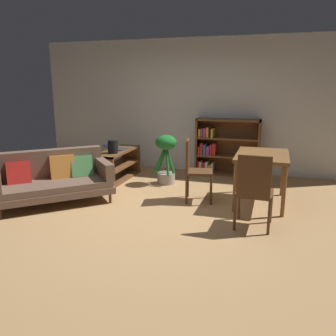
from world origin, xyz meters
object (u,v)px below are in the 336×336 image
(bookshelf, at_px, (223,148))
(desk_speaker, at_px, (113,147))
(potted_floor_plant, at_px, (166,155))
(dining_table, at_px, (262,160))
(open_laptop, at_px, (117,148))
(dining_chair_near, at_px, (194,167))
(dining_chair_far, at_px, (254,188))
(fabric_couch, at_px, (53,178))
(media_console, at_px, (118,165))

(bookshelf, bearing_deg, desk_speaker, -143.96)
(potted_floor_plant, height_order, bookshelf, bookshelf)
(bookshelf, bearing_deg, dining_table, -63.17)
(open_laptop, bearing_deg, dining_chair_near, -27.01)
(dining_chair_near, relative_size, dining_chair_far, 1.00)
(fabric_couch, height_order, dining_chair_near, dining_chair_near)
(fabric_couch, relative_size, desk_speaker, 7.59)
(dining_chair_near, xyz_separation_m, dining_chair_far, (0.96, -0.86, -0.00))
(potted_floor_plant, xyz_separation_m, dining_chair_far, (1.67, -1.66, 0.01))
(media_console, bearing_deg, bookshelf, 28.81)
(fabric_couch, bearing_deg, media_console, 75.31)
(open_laptop, distance_m, desk_speaker, 0.40)
(open_laptop, xyz_separation_m, potted_floor_plant, (1.03, -0.09, -0.07))
(potted_floor_plant, bearing_deg, media_console, 179.59)
(fabric_couch, bearing_deg, potted_floor_plant, 47.60)
(potted_floor_plant, xyz_separation_m, bookshelf, (0.88, 1.03, 0.01))
(fabric_couch, relative_size, potted_floor_plant, 2.00)
(media_console, height_order, open_laptop, open_laptop)
(media_console, height_order, dining_chair_near, dining_chair_near)
(open_laptop, xyz_separation_m, dining_chair_far, (2.70, -1.75, -0.06))
(bookshelf, bearing_deg, potted_floor_plant, -130.69)
(dining_chair_near, bearing_deg, dining_table, 10.45)
(fabric_couch, distance_m, desk_speaker, 1.33)
(fabric_couch, bearing_deg, dining_chair_near, 18.56)
(media_console, xyz_separation_m, open_laptop, (-0.06, 0.08, 0.31))
(dining_chair_near, bearing_deg, desk_speaker, 162.61)
(desk_speaker, bearing_deg, potted_floor_plant, 17.19)
(fabric_couch, xyz_separation_m, bookshelf, (2.25, 2.52, 0.16))
(open_laptop, distance_m, bookshelf, 2.13)
(fabric_couch, bearing_deg, bookshelf, 48.29)
(media_console, bearing_deg, fabric_couch, -104.69)
(desk_speaker, distance_m, dining_chair_near, 1.72)
(fabric_couch, relative_size, open_laptop, 4.04)
(desk_speaker, bearing_deg, dining_table, -7.12)
(potted_floor_plant, distance_m, dining_table, 1.82)
(fabric_couch, xyz_separation_m, dining_table, (3.08, 0.88, 0.30))
(desk_speaker, relative_size, dining_chair_near, 0.24)
(desk_speaker, xyz_separation_m, dining_table, (2.63, -0.33, -0.01))
(potted_floor_plant, height_order, dining_table, potted_floor_plant)
(dining_table, distance_m, bookshelf, 1.84)
(bookshelf, bearing_deg, open_laptop, -153.93)
(potted_floor_plant, bearing_deg, dining_chair_near, -48.07)
(dining_table, bearing_deg, fabric_couch, -164.00)
(fabric_couch, relative_size, media_console, 1.42)
(fabric_couch, relative_size, dining_chair_near, 1.86)
(open_laptop, height_order, dining_table, dining_table)
(fabric_couch, height_order, bookshelf, bookshelf)
(bookshelf, bearing_deg, media_console, -151.19)
(potted_floor_plant, relative_size, dining_table, 0.82)
(open_laptop, height_order, dining_chair_near, dining_chair_near)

